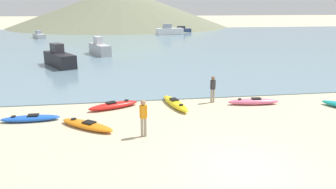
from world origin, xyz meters
TOP-DOWN VIEW (x-y plane):
  - ground_plane at (0.00, 0.00)m, footprint 400.00×400.00m
  - bay_water at (0.00, 44.22)m, footprint 160.00×70.00m
  - far_hill_midleft at (-3.14, 88.92)m, footprint 61.97×61.97m
  - kayak_on_sand_0 at (-4.73, 8.01)m, footprint 3.06×1.86m
  - kayak_on_sand_1 at (3.57, 7.49)m, footprint 3.13×0.90m
  - kayak_on_sand_2 at (-8.94, 6.44)m, footprint 2.94×0.74m
  - kayak_on_sand_3 at (-1.15, 7.88)m, footprint 1.37×3.50m
  - kayak_on_sand_5 at (-6.00, 4.99)m, footprint 2.96×2.64m
  - person_near_foreground at (-3.36, 3.52)m, footprint 0.35×0.24m
  - person_near_waterline at (1.26, 8.31)m, footprint 0.33×0.22m
  - moored_boat_0 at (9.42, 62.20)m, footprint 5.82×2.79m
  - moored_boat_1 at (-9.98, 22.53)m, footprint 3.73×5.26m
  - moored_boat_2 at (-6.48, 30.04)m, footprint 2.89×5.06m
  - moored_boat_3 at (6.50, 57.52)m, footprint 5.69×2.60m
  - moored_boat_4 at (-18.43, 53.39)m, footprint 3.09×4.51m

SIDE VIEW (x-z plane):
  - ground_plane at x=0.00m, z-range 0.00..0.00m
  - bay_water at x=0.00m, z-range 0.00..0.06m
  - kayak_on_sand_2 at x=-8.94m, z-range -0.02..0.33m
  - kayak_on_sand_5 at x=-6.00m, z-range -0.02..0.34m
  - kayak_on_sand_1 at x=3.57m, z-range -0.02..0.38m
  - kayak_on_sand_3 at x=-1.15m, z-range -0.02..0.38m
  - kayak_on_sand_0 at x=-4.73m, z-range -0.02..0.39m
  - moored_boat_4 at x=-18.43m, z-range -0.14..1.20m
  - moored_boat_0 at x=9.42m, z-range -0.16..1.29m
  - moored_boat_2 at x=-6.48m, z-range -0.26..1.87m
  - moored_boat_1 at x=-9.98m, z-range -0.27..1.91m
  - moored_boat_3 at x=6.50m, z-range -0.27..1.91m
  - person_near_waterline at x=1.26m, z-range 0.12..1.76m
  - person_near_foreground at x=-3.36m, z-range 0.13..1.85m
  - far_hill_midleft at x=-3.14m, z-range 0.00..11.07m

